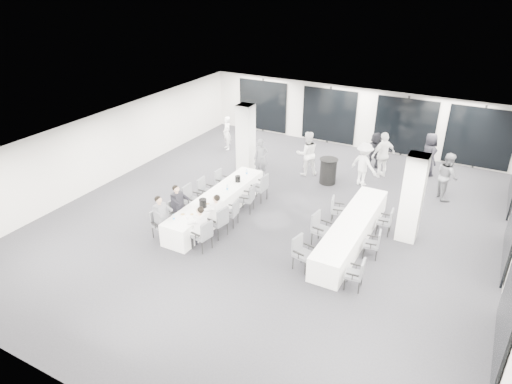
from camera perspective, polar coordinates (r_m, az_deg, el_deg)
room at (r=15.31m, az=6.89°, el=2.06°), size 14.04×16.04×2.84m
column_left at (r=18.53m, az=-1.30°, el=6.70°), size 0.60×0.60×2.80m
column_right at (r=14.47m, az=18.95°, el=-0.73°), size 0.60×0.60×2.80m
banquet_table_main at (r=15.55m, az=-4.89°, el=-1.60°), size 0.90×5.00×0.75m
banquet_table_side at (r=14.29m, az=11.83°, el=-4.84°), size 0.90×5.00×0.75m
cocktail_table at (r=17.94m, az=9.01°, el=2.62°), size 0.72×0.72×1.00m
chair_main_left_near at (r=14.52m, az=-12.04°, el=-3.69°), size 0.50×0.55×0.90m
chair_main_left_second at (r=15.09m, az=-9.98°, el=-2.33°), size 0.46×0.51×0.87m
chair_main_left_mid at (r=15.65m, az=-8.14°, el=-0.71°), size 0.52×0.59×1.03m
chair_main_left_fourth at (r=16.26m, az=-6.44°, el=0.32°), size 0.49×0.55×0.96m
chair_main_left_far at (r=17.07m, az=-4.40°, el=1.54°), size 0.45×0.50×0.86m
chair_main_right_near at (r=13.61m, az=-6.55°, el=-5.22°), size 0.57×0.61×0.98m
chair_main_right_second at (r=14.20m, az=-4.58°, el=-3.53°), size 0.60×0.64×1.03m
chair_main_right_mid at (r=14.81m, az=-2.98°, el=-2.42°), size 0.51×0.55×0.91m
chair_main_right_fourth at (r=15.61m, az=-0.94°, el=-0.65°), size 0.57×0.60×0.96m
chair_main_right_far at (r=16.30m, az=0.63°, el=0.74°), size 0.54×0.60×1.03m
chair_side_left_near at (r=12.84m, az=5.67°, el=-7.30°), size 0.58×0.61×0.98m
chair_side_left_mid at (r=13.95m, az=7.95°, el=-4.32°), size 0.58×0.62×1.03m
chair_side_left_far at (r=15.21m, az=9.99°, el=-2.03°), size 0.54×0.57×0.90m
chair_side_right_near at (r=12.32m, az=12.54°, el=-9.81°), size 0.49×0.53×0.89m
chair_side_right_mid at (r=13.67m, az=14.56°, el=-6.14°), size 0.50×0.53×0.87m
chair_side_right_far at (r=14.92m, az=16.04°, el=-3.39°), size 0.47×0.52×0.87m
seated_guest_a at (r=14.27m, az=-11.68°, el=-2.83°), size 0.50×0.38×1.44m
seated_guest_b at (r=14.85m, az=-9.60°, el=-1.41°), size 0.50×0.38×1.44m
seated_guest_c at (r=13.57m, az=-7.15°, el=-4.09°), size 0.50×0.38×1.44m
seated_guest_d at (r=14.18m, az=-5.16°, el=-2.54°), size 0.50×0.38×1.44m
standing_guest_a at (r=18.16m, az=0.63°, el=4.55°), size 0.81×0.76×1.77m
standing_guest_b at (r=18.39m, az=6.43°, el=5.17°), size 1.16×1.10×2.07m
standing_guest_c at (r=17.88m, az=13.37°, el=3.74°), size 1.40×1.06×1.94m
standing_guest_d at (r=18.78m, az=15.66°, el=4.85°), size 1.30×1.41×2.11m
standing_guest_e at (r=19.52m, az=20.85°, el=4.73°), size 1.03×1.13×2.00m
standing_guest_f at (r=19.74m, az=14.68°, el=5.40°), size 1.67×1.01×1.70m
standing_guest_g at (r=21.08m, az=-3.66°, el=7.63°), size 0.82×0.80×1.74m
standing_guest_h at (r=17.74m, az=22.84°, el=2.20°), size 0.97×1.12×1.98m
ice_bucket_near at (r=14.60m, az=-6.66°, el=-1.39°), size 0.24×0.24×0.28m
ice_bucket_far at (r=16.22m, az=-2.30°, el=1.65°), size 0.20×0.20×0.22m
water_bottle_a at (r=13.98m, az=-10.24°, el=-3.16°), size 0.07×0.07×0.21m
water_bottle_b at (r=15.58m, az=-3.62°, el=0.50°), size 0.07×0.07×0.21m
water_bottle_c at (r=16.74m, az=-1.17°, el=2.46°), size 0.07×0.07×0.21m
plate_a at (r=14.30m, az=-9.15°, el=-2.78°), size 0.22×0.22×0.03m
plate_b at (r=14.26m, az=-8.02°, el=-2.78°), size 0.18×0.18×0.03m
plate_c at (r=14.81m, az=-6.04°, el=-1.48°), size 0.18×0.18×0.03m
wine_glass at (r=13.79m, az=-8.59°, el=-3.23°), size 0.08×0.08×0.20m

